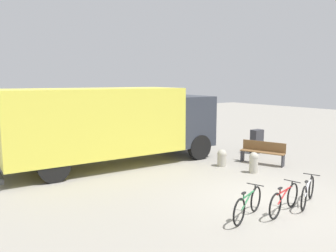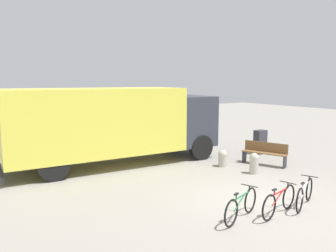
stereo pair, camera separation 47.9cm
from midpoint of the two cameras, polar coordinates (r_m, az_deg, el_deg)
ground_plane at (r=9.67m, az=15.77°, el=-12.36°), size 60.00×60.00×0.00m
delivery_truck at (r=13.00m, az=-10.74°, el=0.72°), size 8.50×2.99×3.01m
park_bench at (r=13.59m, az=15.22°, el=-4.29°), size 1.00×1.76×0.89m
bicycle_near at (r=8.27m, az=12.09°, el=-13.19°), size 1.61×0.65×0.73m
bicycle_middle at (r=8.82m, az=18.11°, el=-12.07°), size 1.66×0.51×0.73m
bicycle_far at (r=9.59m, az=21.83°, el=-10.61°), size 1.58×0.70×0.73m
bollard_near_bench at (r=12.19m, az=13.62°, el=-6.06°), size 0.33×0.33×0.75m
bollard_far_bench at (r=12.92m, az=8.32°, el=-5.43°), size 0.36×0.36×0.65m
utility_box at (r=15.51m, az=14.35°, el=-2.60°), size 0.54×0.36×1.08m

